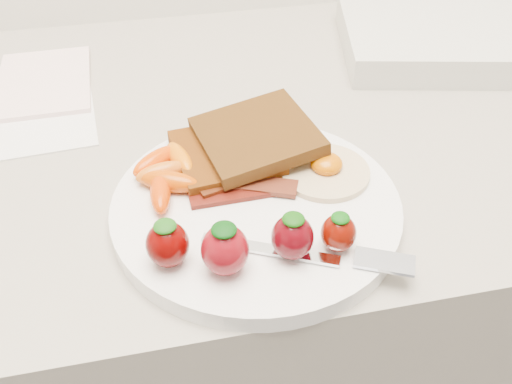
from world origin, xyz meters
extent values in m
cube|color=gray|center=(0.00, 1.70, 0.45)|extent=(2.00, 0.60, 0.90)
cylinder|color=white|center=(0.02, 1.53, 0.91)|extent=(0.27, 0.27, 0.02)
cube|color=#4F2504|center=(0.00, 1.60, 0.93)|extent=(0.11, 0.11, 0.01)
cube|color=#371A05|center=(0.04, 1.60, 0.94)|extent=(0.13, 0.13, 0.03)
cylinder|color=white|center=(0.09, 1.55, 0.92)|extent=(0.09, 0.09, 0.01)
ellipsoid|color=#D16300|center=(0.10, 1.56, 0.93)|extent=(0.03, 0.03, 0.02)
cube|color=#3E0808|center=(0.00, 1.54, 0.92)|extent=(0.09, 0.03, 0.00)
cube|color=#381208|center=(0.02, 1.55, 0.92)|extent=(0.09, 0.05, 0.00)
cube|color=black|center=(0.01, 1.56, 0.92)|extent=(0.09, 0.05, 0.00)
ellipsoid|color=#D46314|center=(-0.06, 1.58, 0.93)|extent=(0.05, 0.03, 0.02)
ellipsoid|color=#C34700|center=(-0.06, 1.56, 0.93)|extent=(0.06, 0.04, 0.02)
ellipsoid|color=#D23900|center=(-0.07, 1.55, 0.93)|extent=(0.02, 0.06, 0.02)
ellipsoid|color=orange|center=(-0.04, 1.60, 0.93)|extent=(0.03, 0.06, 0.02)
ellipsoid|color=#DA4100|center=(-0.07, 1.60, 0.93)|extent=(0.06, 0.05, 0.02)
ellipsoid|color=#4F0101|center=(-0.07, 1.47, 0.94)|extent=(0.04, 0.04, 0.04)
ellipsoid|color=#16500F|center=(-0.07, 1.47, 0.96)|extent=(0.02, 0.02, 0.01)
ellipsoid|color=maroon|center=(-0.02, 1.45, 0.94)|extent=(0.04, 0.04, 0.04)
ellipsoid|color=#053608|center=(-0.02, 1.45, 0.96)|extent=(0.02, 0.02, 0.01)
ellipsoid|color=#48030A|center=(0.03, 1.46, 0.94)|extent=(0.04, 0.04, 0.04)
ellipsoid|color=#0E4908|center=(0.03, 1.46, 0.96)|extent=(0.02, 0.02, 0.01)
ellipsoid|color=#570901|center=(0.07, 1.46, 0.93)|extent=(0.03, 0.03, 0.03)
ellipsoid|color=#0A5009|center=(0.07, 1.46, 0.95)|extent=(0.02, 0.02, 0.01)
cube|color=white|center=(0.02, 1.46, 0.92)|extent=(0.11, 0.06, 0.00)
cube|color=silver|center=(0.11, 1.43, 0.92)|extent=(0.05, 0.04, 0.00)
cube|color=white|center=(-0.21, 1.78, 0.90)|extent=(0.18, 0.23, 0.00)
cube|color=#FFD9D9|center=(-0.19, 1.82, 0.91)|extent=(0.12, 0.17, 0.01)
cube|color=silver|center=(0.34, 1.81, 0.92)|extent=(0.31, 0.27, 0.04)
camera|label=1|loc=(-0.06, 1.14, 1.27)|focal=40.00mm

